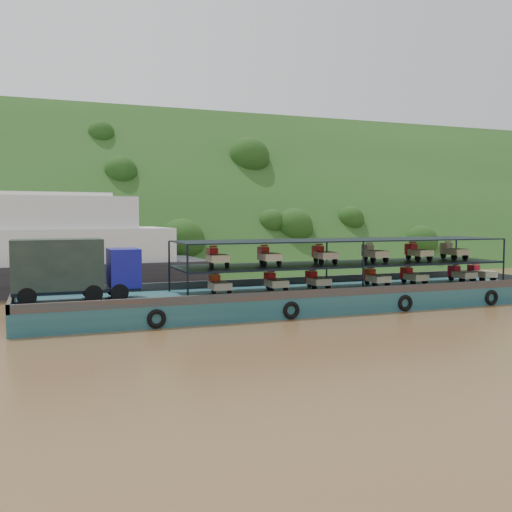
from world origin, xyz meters
name	(u,v)px	position (x,y,z in m)	size (l,w,h in m)	color
ground	(298,304)	(0.00, 0.00, 0.00)	(160.00, 160.00, 0.00)	brown
hillside	(180,264)	(0.00, 36.00, 0.00)	(140.00, 28.00, 28.00)	#1A3413
cargo_barge	(277,291)	(-2.35, -1.82, 1.20)	(35.00, 7.18, 4.81)	#16444F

